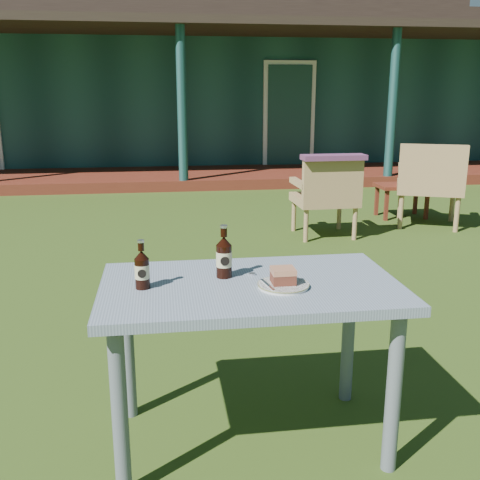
{
  "coord_description": "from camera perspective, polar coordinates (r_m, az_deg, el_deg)",
  "views": [
    {
      "loc": [
        -0.34,
        -3.71,
        1.47
      ],
      "look_at": [
        0.0,
        -1.3,
        0.82
      ],
      "focal_mm": 42.0,
      "sensor_mm": 36.0,
      "label": 1
    }
  ],
  "objects": [
    {
      "name": "cake_slice",
      "position": [
        2.22,
        4.4,
        -3.61
      ],
      "size": [
        0.09,
        0.09,
        0.06
      ],
      "color": "#54261A",
      "rests_on": "plate"
    },
    {
      "name": "pavilion",
      "position": [
        13.11,
        -6.81,
        15.37
      ],
      "size": [
        15.8,
        8.3,
        3.45
      ],
      "color": "#173D3C",
      "rests_on": "ground"
    },
    {
      "name": "cola_bottle_near",
      "position": [
        2.31,
        -1.64,
        -1.69
      ],
      "size": [
        0.07,
        0.07,
        0.22
      ],
      "color": "black",
      "rests_on": "cafe_table"
    },
    {
      "name": "bottle_cap",
      "position": [
        2.36,
        1.26,
        -3.48
      ],
      "size": [
        0.03,
        0.03,
        0.01
      ],
      "primitive_type": "cylinder",
      "color": "silver",
      "rests_on": "cafe_table"
    },
    {
      "name": "floral_throw",
      "position": [
        5.6,
        9.5,
        8.29
      ],
      "size": [
        0.63,
        0.22,
        0.05
      ],
      "primitive_type": "cube",
      "rotation": [
        0.0,
        0.0,
        3.17
      ],
      "color": "#5F3052",
      "rests_on": "armchair_left"
    },
    {
      "name": "ground",
      "position": [
        4.01,
        -2.63,
        -6.63
      ],
      "size": [
        80.0,
        80.0,
        0.0
      ],
      "primitive_type": "plane",
      "color": "#334916"
    },
    {
      "name": "side_table",
      "position": [
        6.98,
        16.16,
        4.99
      ],
      "size": [
        0.6,
        0.4,
        0.4
      ],
      "color": "#5A2216",
      "rests_on": "ground"
    },
    {
      "name": "tree_mid",
      "position": [
        22.7,
        0.54,
        23.17
      ],
      "size": [
        0.28,
        0.28,
        9.5
      ],
      "primitive_type": "cylinder",
      "color": "brown",
      "rests_on": "ground"
    },
    {
      "name": "plate",
      "position": [
        2.22,
        4.42,
        -4.6
      ],
      "size": [
        0.2,
        0.2,
        0.01
      ],
      "color": "silver",
      "rests_on": "cafe_table"
    },
    {
      "name": "cola_bottle_far",
      "position": [
        2.21,
        -9.92,
        -2.94
      ],
      "size": [
        0.06,
        0.06,
        0.2
      ],
      "color": "black",
      "rests_on": "cafe_table"
    },
    {
      "name": "armchair_left",
      "position": [
        5.81,
        8.82,
        4.72
      ],
      "size": [
        0.62,
        0.58,
        0.82
      ],
      "color": "#9F7D4F",
      "rests_on": "ground"
    },
    {
      "name": "armchair_right",
      "position": [
        6.53,
        18.76,
        5.76
      ],
      "size": [
        0.88,
        0.86,
        0.93
      ],
      "color": "#9F7D4F",
      "rests_on": "ground"
    },
    {
      "name": "cafe_table",
      "position": [
        2.3,
        1.05,
        -6.76
      ],
      "size": [
        1.2,
        0.7,
        0.72
      ],
      "color": "slate",
      "rests_on": "ground"
    },
    {
      "name": "fork",
      "position": [
        2.2,
        2.82,
        -4.58
      ],
      "size": [
        0.04,
        0.14,
        0.0
      ],
      "primitive_type": "cube",
      "rotation": [
        0.0,
        0.0,
        0.17
      ],
      "color": "silver",
      "rests_on": "plate"
    }
  ]
}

